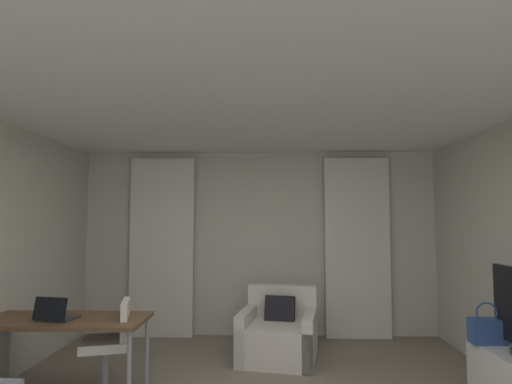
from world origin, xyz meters
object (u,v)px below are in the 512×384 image
handbag_primary (487,330)px  armchair (279,335)px  laptop (55,315)px  desk (65,325)px  desk_chair (110,355)px

handbag_primary → armchair: bearing=149.7°
laptop → handbag_primary: 3.91m
desk → handbag_primary: handbag_primary is taller
desk_chair → laptop: laptop is taller
desk → laptop: bearing=-125.1°
desk → desk_chair: (0.42, 0.00, -0.27)m
desk_chair → desk: bearing=-179.9°
laptop → desk_chair: bearing=9.2°
desk → handbag_primary: (3.85, 0.01, -0.03)m
laptop → handbag_primary: size_ratio=0.97×
armchair → desk: armchair is taller
laptop → armchair: bearing=29.5°
armchair → desk_chair: desk_chair is taller
handbag_primary → desk_chair: bearing=-179.8°
armchair → handbag_primary: (1.84, -1.08, 0.36)m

